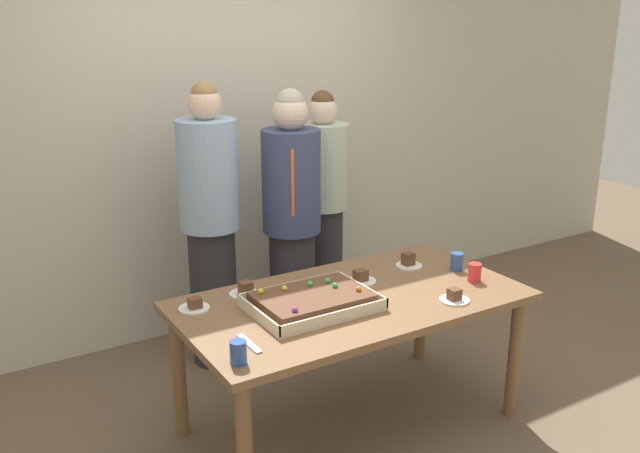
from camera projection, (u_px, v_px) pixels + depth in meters
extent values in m
plane|color=brown|center=(350.00, 423.00, 3.68)|extent=(12.00, 12.00, 0.00)
cube|color=beige|center=(218.00, 108.00, 4.53)|extent=(8.00, 0.12, 3.00)
cube|color=brown|center=(352.00, 301.00, 3.46)|extent=(1.75, 0.93, 0.04)
cylinder|color=brown|center=(245.00, 453.00, 2.86)|extent=(0.07, 0.07, 0.69)
cylinder|color=brown|center=(514.00, 357.00, 3.66)|extent=(0.07, 0.07, 0.69)
cylinder|color=brown|center=(179.00, 374.00, 3.49)|extent=(0.07, 0.07, 0.69)
cylinder|color=brown|center=(421.00, 307.00, 4.28)|extent=(0.07, 0.07, 0.69)
cube|color=beige|center=(312.00, 307.00, 3.33)|extent=(0.60, 0.43, 0.01)
cube|color=beige|center=(336.00, 317.00, 3.15)|extent=(0.60, 0.01, 0.05)
cube|color=beige|center=(291.00, 287.00, 3.49)|extent=(0.60, 0.01, 0.05)
cube|color=beige|center=(258.00, 314.00, 3.17)|extent=(0.01, 0.43, 0.05)
cube|color=beige|center=(362.00, 289.00, 3.47)|extent=(0.01, 0.43, 0.05)
cube|color=brown|center=(312.00, 300.00, 3.32)|extent=(0.53, 0.36, 0.06)
sphere|color=purple|center=(295.00, 310.00, 3.11)|extent=(0.03, 0.03, 0.03)
sphere|color=green|center=(328.00, 281.00, 3.44)|extent=(0.03, 0.03, 0.03)
sphere|color=yellow|center=(285.00, 288.00, 3.35)|extent=(0.03, 0.03, 0.03)
sphere|color=orange|center=(358.00, 289.00, 3.34)|extent=(0.03, 0.03, 0.03)
sphere|color=green|center=(335.00, 286.00, 3.38)|extent=(0.03, 0.03, 0.03)
sphere|color=yellow|center=(261.00, 291.00, 3.31)|extent=(0.03, 0.03, 0.03)
sphere|color=green|center=(310.00, 284.00, 3.40)|extent=(0.03, 0.03, 0.03)
cylinder|color=white|center=(409.00, 266.00, 3.88)|extent=(0.15, 0.15, 0.01)
cube|color=brown|center=(408.00, 259.00, 3.87)|extent=(0.06, 0.06, 0.07)
cylinder|color=white|center=(194.00, 308.00, 3.32)|extent=(0.15, 0.15, 0.01)
cube|color=brown|center=(195.00, 303.00, 3.30)|extent=(0.06, 0.05, 0.05)
cylinder|color=white|center=(244.00, 294.00, 3.49)|extent=(0.15, 0.15, 0.01)
cube|color=brown|center=(246.00, 287.00, 3.47)|extent=(0.06, 0.06, 0.06)
cylinder|color=white|center=(362.00, 281.00, 3.65)|extent=(0.15, 0.15, 0.01)
cube|color=brown|center=(361.00, 275.00, 3.64)|extent=(0.07, 0.06, 0.06)
cylinder|color=white|center=(454.00, 300.00, 3.41)|extent=(0.15, 0.15, 0.01)
cube|color=brown|center=(454.00, 294.00, 3.40)|extent=(0.06, 0.05, 0.06)
cylinder|color=red|center=(475.00, 272.00, 3.65)|extent=(0.07, 0.07, 0.10)
cylinder|color=#2D5199|center=(457.00, 262.00, 3.81)|extent=(0.07, 0.07, 0.10)
cylinder|color=#2D5199|center=(238.00, 352.00, 2.79)|extent=(0.07, 0.07, 0.10)
cube|color=silver|center=(249.00, 344.00, 2.96)|extent=(0.03, 0.20, 0.01)
cylinder|color=#28282D|center=(214.00, 296.00, 4.22)|extent=(0.28, 0.28, 0.87)
cylinder|color=#93ADCC|center=(208.00, 175.00, 4.00)|extent=(0.35, 0.35, 0.65)
sphere|color=beige|center=(204.00, 104.00, 3.87)|extent=(0.19, 0.19, 0.19)
sphere|color=olive|center=(204.00, 94.00, 3.86)|extent=(0.15, 0.15, 0.15)
cylinder|color=#28282D|center=(322.00, 265.00, 4.78)|extent=(0.28, 0.28, 0.84)
cylinder|color=#B7C6B2|center=(322.00, 166.00, 4.57)|extent=(0.35, 0.35, 0.57)
cube|color=gold|center=(322.00, 167.00, 4.40)|extent=(0.04, 0.02, 0.36)
sphere|color=beige|center=(323.00, 110.00, 4.46)|extent=(0.19, 0.19, 0.19)
sphere|color=brown|center=(323.00, 102.00, 4.44)|extent=(0.15, 0.15, 0.15)
cylinder|color=#28282D|center=(293.00, 290.00, 4.40)|extent=(0.29, 0.29, 0.80)
cylinder|color=#384266|center=(291.00, 181.00, 4.18)|extent=(0.36, 0.36, 0.64)
cube|color=orange|center=(294.00, 183.00, 4.01)|extent=(0.04, 0.02, 0.41)
sphere|color=beige|center=(290.00, 113.00, 4.06)|extent=(0.22, 0.22, 0.22)
sphere|color=#B2A899|center=(290.00, 103.00, 4.04)|extent=(0.17, 0.17, 0.17)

